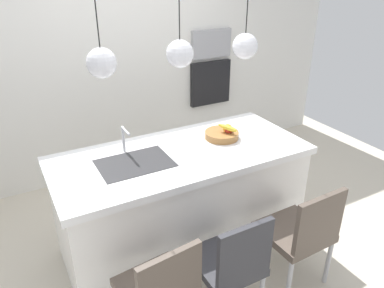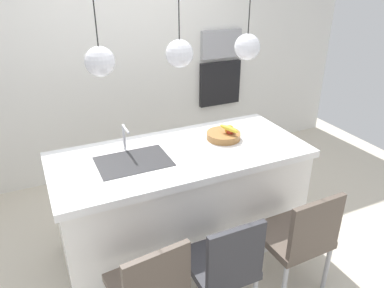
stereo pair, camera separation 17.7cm
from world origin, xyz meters
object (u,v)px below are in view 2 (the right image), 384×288
fruit_bowl (225,134)px  oven (220,83)px  chair_middle (224,263)px  chair_far (299,236)px  microwave (221,44)px  chair_near (150,286)px

fruit_bowl → oven: size_ratio=0.53×
oven → chair_middle: size_ratio=0.63×
fruit_bowl → chair_far: size_ratio=0.33×
fruit_bowl → chair_far: 1.04m
chair_middle → chair_far: 0.64m
chair_far → microwave: bearing=75.4°
chair_near → microwave: bearing=53.2°
fruit_bowl → chair_near: size_ratio=0.34×
microwave → chair_far: size_ratio=0.60×
chair_near → chair_middle: size_ratio=0.98×
chair_near → chair_middle: chair_middle is taller
oven → microwave: bearing=0.0°
fruit_bowl → chair_far: bearing=-80.8°
chair_middle → chair_far: size_ratio=0.99×
oven → fruit_bowl: bearing=-117.2°
chair_middle → chair_far: (0.64, 0.00, 0.02)m
oven → chair_far: (-0.63, -2.42, -0.44)m
oven → chair_middle: bearing=-117.8°
fruit_bowl → microwave: microwave is taller
fruit_bowl → chair_far: fruit_bowl is taller
microwave → chair_near: bearing=-126.8°
chair_near → chair_middle: 0.53m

